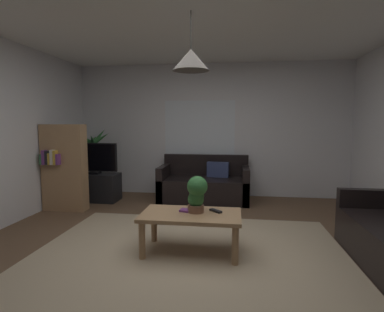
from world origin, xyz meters
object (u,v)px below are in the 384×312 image
Objects in this scene: potted_palm_corner at (93,165)px; bookshelf_corner at (64,167)px; couch_under_window at (204,186)px; coffee_table at (191,219)px; remote_on_table_0 at (216,211)px; book_on_table_0 at (185,210)px; pendant_lamp at (191,60)px; tv_stand at (94,187)px; tv at (93,158)px; potted_plant_on_table at (197,193)px.

bookshelf_corner reaches higher than potted_palm_corner.
bookshelf_corner is (-2.19, -0.94, 0.43)m from couch_under_window.
coffee_table is 3.33m from potted_palm_corner.
remote_on_table_0 is at bearing -26.36° from bookshelf_corner.
bookshelf_corner reaches higher than coffee_table.
book_on_table_0 is (-0.07, 0.07, 0.08)m from coffee_table.
couch_under_window is 2.29m from coffee_table.
potted_palm_corner is 0.98× the size of bookshelf_corner.
book_on_table_0 is at bearing 137.52° from pendant_lamp.
pendant_lamp reaches higher than bookshelf_corner.
tv is (0.00, -0.02, 0.54)m from tv_stand.
coffee_table is 1.19× the size of tv.
potted_palm_corner reaches higher than remote_on_table_0.
bookshelf_corner is (-0.19, -0.64, -0.08)m from tv.
pendant_lamp is (2.08, -1.98, 1.28)m from tv.
potted_plant_on_table is (0.13, -0.02, 0.20)m from book_on_table_0.
potted_palm_corner is (-2.34, 2.37, -0.06)m from potted_plant_on_table.
coffee_table is at bearing 152.81° from remote_on_table_0.
potted_palm_corner reaches higher than potted_plant_on_table.
couch_under_window is at bearing 91.86° from coffee_table.
book_on_table_0 is 0.34m from remote_on_table_0.
tv is 3.14m from pendant_lamp.
pendant_lamp is at bearing -142.75° from potted_plant_on_table.
couch_under_window is 2.91m from pendant_lamp.
book_on_table_0 is 0.13× the size of tv_stand.
bookshelf_corner is at bearing -156.71° from couch_under_window.
potted_plant_on_table is at bearing -42.16° from tv.
pendant_lamp reaches higher than couch_under_window.
couch_under_window is at bearing 8.70° from tv.
book_on_table_0 and remote_on_table_0 have the same top height.
potted_plant_on_table reaches higher than book_on_table_0.
couch_under_window is at bearing 23.29° from bookshelf_corner.
book_on_table_0 is at bearing -43.60° from tv.
book_on_table_0 is at bearing -30.18° from bookshelf_corner.
pendant_lamp reaches higher than book_on_table_0.
pendant_lamp reaches higher than remote_on_table_0.
couch_under_window is 1.77× the size of tv.
pendant_lamp is at bearing -42.48° from book_on_table_0.
potted_palm_corner is (-2.29, 2.41, 0.23)m from coffee_table.
tv is at bearing 73.73° from bookshelf_corner.
couch_under_window is 1.15× the size of bookshelf_corner.
book_on_table_0 is 0.24m from potted_plant_on_table.
potted_palm_corner reaches higher than tv.
potted_plant_on_table is at bearing 37.25° from coffee_table.
potted_plant_on_table is at bearing -29.21° from bookshelf_corner.
book_on_table_0 is 0.73× the size of remote_on_table_0.
tv_stand is 0.54m from tv.
tv_stand is at bearing -63.34° from potted_palm_corner.
potted_plant_on_table is at bearing -42.48° from tv_stand.
potted_plant_on_table is 0.45× the size of tv_stand.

